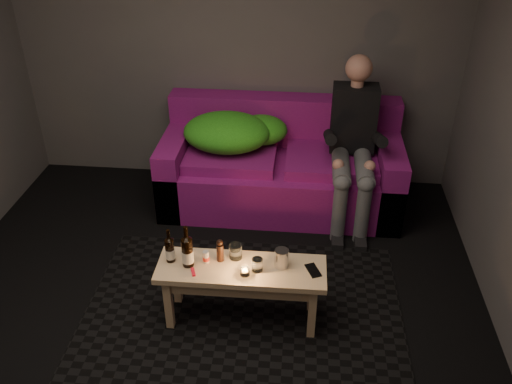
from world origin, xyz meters
TOP-DOWN VIEW (x-y plane):
  - floor at (0.00, 0.00)m, footprint 4.50×4.50m
  - room at (0.00, 0.47)m, footprint 4.50×4.50m
  - rug at (0.27, 0.31)m, footprint 2.24×1.64m
  - sofa at (0.44, 1.82)m, footprint 2.09×0.94m
  - green_blanket at (0.01, 1.81)m, footprint 0.92×0.63m
  - person at (1.05, 1.65)m, footprint 0.38×0.87m
  - coffee_table at (0.27, 0.26)m, footprint 1.11×0.37m
  - beer_bottle_a at (-0.20, 0.28)m, footprint 0.06×0.06m
  - beer_bottle_b at (-0.07, 0.25)m, footprint 0.08×0.08m
  - salt_shaker at (0.04, 0.29)m, footprint 0.05×0.05m
  - pepper_mill at (0.13, 0.31)m, footprint 0.05×0.05m
  - tumbler_back at (0.22, 0.35)m, footprint 0.10×0.10m
  - tealight at (0.31, 0.19)m, footprint 0.06×0.06m
  - tumbler_front at (0.38, 0.24)m, footprint 0.09×0.09m
  - steel_cup at (0.53, 0.30)m, footprint 0.10×0.10m
  - smartphone at (0.74, 0.27)m, footprint 0.12×0.15m
  - red_lighter at (-0.03, 0.17)m, footprint 0.05×0.08m

SIDE VIEW (x-z plane):
  - floor at x=0.00m, z-range 0.00..0.00m
  - rug at x=0.27m, z-range 0.00..0.01m
  - sofa at x=0.44m, z-range -0.12..0.78m
  - coffee_table at x=0.27m, z-range 0.15..0.60m
  - smartphone at x=0.74m, z-range 0.45..0.46m
  - red_lighter at x=-0.03m, z-range 0.45..0.47m
  - tealight at x=0.31m, z-range 0.45..0.50m
  - salt_shaker at x=0.04m, z-range 0.45..0.54m
  - tumbler_front at x=0.38m, z-range 0.45..0.54m
  - tumbler_back at x=0.22m, z-range 0.45..0.56m
  - pepper_mill at x=0.13m, z-range 0.45..0.58m
  - steel_cup at x=0.53m, z-range 0.45..0.58m
  - beer_bottle_a at x=-0.20m, z-range 0.42..0.67m
  - beer_bottle_b at x=-0.07m, z-range 0.41..0.72m
  - green_blanket at x=0.01m, z-range 0.52..0.83m
  - person at x=1.05m, z-range 0.03..1.42m
  - room at x=0.00m, z-range -0.61..3.89m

